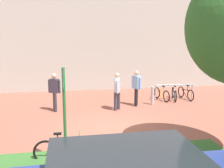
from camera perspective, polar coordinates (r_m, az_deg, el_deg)
The scene contains 10 objects.
ground_plane at distance 9.66m, azimuth -0.07°, elevation -9.77°, with size 60.00×60.00×0.00m, color brown.
building_facade at distance 16.89m, azimuth -4.89°, elevation 15.98°, with size 28.00×1.20×10.00m, color #B2ADA3.
planter_strip at distance 7.32m, azimuth -2.18°, elevation -15.96°, with size 7.00×1.10×0.16m, color #336028.
parking_sign_post at distance 6.71m, azimuth -10.45°, elevation -4.03°, with size 0.08×0.36×2.57m.
bike_at_sign at distance 7.20m, azimuth -10.22°, elevation -14.21°, with size 1.68×0.42×0.86m.
bike_rack_cluster at distance 14.30m, azimuth 13.42°, elevation -1.97°, with size 2.11×1.60×0.83m.
bollard_steel at distance 13.00m, azimuth 8.88°, elevation -2.56°, with size 0.16×0.16×0.90m, color #ADADB2.
person_shirt_blue at distance 11.83m, azimuth 1.12°, elevation -1.08°, with size 0.32×0.61×1.72m.
person_shirt_white at distance 12.63m, azimuth 5.36°, elevation -0.40°, with size 0.41×0.54×1.72m.
person_suited_navy at distance 11.94m, azimuth -12.52°, elevation -1.22°, with size 0.55×0.44×1.72m.
Camera 1 is at (-1.59, -8.94, 3.32)m, focal length 41.66 mm.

